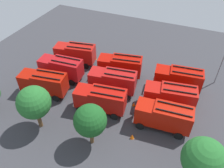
# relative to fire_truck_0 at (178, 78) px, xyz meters

# --- Properties ---
(ground_plane) EXTENTS (55.19, 55.19, 0.00)m
(ground_plane) POSITION_rel_fire_truck_0_xyz_m (9.12, 4.32, -2.15)
(ground_plane) COLOR #38383D
(fire_truck_0) EXTENTS (7.44, 3.44, 3.88)m
(fire_truck_0) POSITION_rel_fire_truck_0_xyz_m (0.00, 0.00, 0.00)
(fire_truck_0) COLOR #B30E04
(fire_truck_0) RESTS_ON ground
(fire_truck_1) EXTENTS (7.53, 3.82, 3.88)m
(fire_truck_1) POSITION_rel_fire_truck_0_xyz_m (9.35, 0.31, 0.00)
(fire_truck_1) COLOR #B10E05
(fire_truck_1) RESTS_ON ground
(fire_truck_2) EXTENTS (7.52, 3.77, 3.88)m
(fire_truck_2) POSITION_rel_fire_truck_0_xyz_m (18.03, -0.12, 0.00)
(fire_truck_2) COLOR #B2140E
(fire_truck_2) RESTS_ON ground
(fire_truck_3) EXTENTS (7.49, 3.66, 3.88)m
(fire_truck_3) POSITION_rel_fire_truck_0_xyz_m (0.35, 4.38, 0.00)
(fire_truck_3) COLOR #B7130C
(fire_truck_3) RESTS_ON ground
(fire_truck_4) EXTENTS (7.47, 3.57, 3.88)m
(fire_truck_4) POSITION_rel_fire_truck_0_xyz_m (8.97, 4.33, 0.00)
(fire_truck_4) COLOR #B31412
(fire_truck_4) RESTS_ON ground
(fire_truck_5) EXTENTS (7.36, 3.19, 3.88)m
(fire_truck_5) POSITION_rel_fire_truck_0_xyz_m (17.95, 4.52, 0.00)
(fire_truck_5) COLOR #B11216
(fire_truck_5) RESTS_ON ground
(fire_truck_6) EXTENTS (7.36, 3.19, 3.88)m
(fire_truck_6) POSITION_rel_fire_truck_0_xyz_m (0.33, 8.32, 0.00)
(fire_truck_6) COLOR #B81406
(fire_truck_6) RESTS_ON ground
(fire_truck_7) EXTENTS (7.47, 3.57, 3.88)m
(fire_truck_7) POSITION_rel_fire_truck_0_xyz_m (8.97, 8.65, 0.00)
(fire_truck_7) COLOR #B71009
(fire_truck_7) RESTS_ON ground
(fire_truck_8) EXTENTS (7.49, 3.65, 3.88)m
(fire_truck_8) POSITION_rel_fire_truck_0_xyz_m (18.28, 8.76, 0.00)
(fire_truck_8) COLOR #A91205
(fire_truck_8) RESTS_ON ground
(firefighter_0) EXTENTS (0.48, 0.45, 1.68)m
(firefighter_0) POSITION_rel_fire_truck_0_xyz_m (-0.98, -2.22, -1.21)
(firefighter_0) COLOR black
(firefighter_0) RESTS_ON ground
(firefighter_1) EXTENTS (0.34, 0.47, 1.66)m
(firefighter_1) POSITION_rel_fire_truck_0_xyz_m (13.61, -0.38, -1.23)
(firefighter_1) COLOR black
(firefighter_1) RESTS_ON ground
(tree_0) EXTENTS (4.29, 4.29, 6.66)m
(tree_0) POSITION_rel_fire_truck_0_xyz_m (-4.52, 14.40, 2.33)
(tree_0) COLOR brown
(tree_0) RESTS_ON ground
(tree_1) EXTENTS (3.85, 3.85, 5.97)m
(tree_1) POSITION_rel_fire_truck_0_xyz_m (7.70, 13.99, 1.86)
(tree_1) COLOR brown
(tree_1) RESTS_ON ground
(tree_2) EXTENTS (4.16, 4.16, 6.44)m
(tree_2) POSITION_rel_fire_truck_0_xyz_m (15.10, 14.36, 2.18)
(tree_2) COLOR brown
(tree_2) RESTS_ON ground
(traffic_cone_0) EXTENTS (0.47, 0.47, 0.67)m
(traffic_cone_0) POSITION_rel_fire_truck_0_xyz_m (4.94, 6.05, -1.82)
(traffic_cone_0) COLOR #F2600C
(traffic_cone_0) RESTS_ON ground
(traffic_cone_1) EXTENTS (0.51, 0.51, 0.72)m
(traffic_cone_1) POSITION_rel_fire_truck_0_xyz_m (3.32, 11.56, -1.79)
(traffic_cone_1) COLOR #F2600C
(traffic_cone_1) RESTS_ON ground
(traffic_cone_2) EXTENTS (0.44, 0.44, 0.63)m
(traffic_cone_2) POSITION_rel_fire_truck_0_xyz_m (15.36, -2.55, -1.84)
(traffic_cone_2) COLOR #F2600C
(traffic_cone_2) RESTS_ON ground
(lamppost) EXTENTS (0.36, 0.36, 6.63)m
(lamppost) POSITION_rel_fire_truck_0_xyz_m (-5.52, -4.04, 1.73)
(lamppost) COLOR slate
(lamppost) RESTS_ON ground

